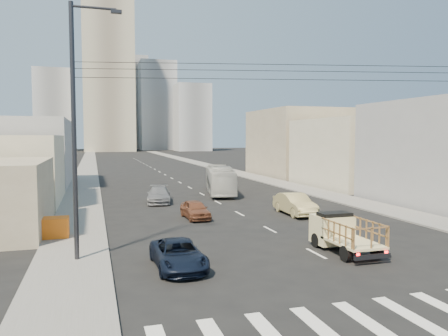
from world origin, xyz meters
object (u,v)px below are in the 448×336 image
navy_pickup (178,254)px  city_bus (220,180)px  sedan_tan (295,204)px  sedan_brown (195,209)px  streetlamp_left (76,125)px  crate_stack (52,228)px  flatbed_pickup (343,231)px  sedan_grey (159,195)px

navy_pickup → city_bus: city_bus is taller
city_bus → sedan_tan: 13.61m
sedan_brown → streetlamp_left: bearing=-133.2°
sedan_brown → crate_stack: 10.08m
flatbed_pickup → streetlamp_left: size_ratio=0.37×
navy_pickup → sedan_tan: sedan_tan is taller
city_bus → streetlamp_left: bearing=-109.8°
sedan_tan → crate_stack: (-16.89, -3.33, -0.11)m
crate_stack → streetlamp_left: bearing=-72.5°
sedan_brown → crate_stack: bearing=-159.9°
streetlamp_left → sedan_brown: bearing=49.5°
flatbed_pickup → streetlamp_left: bearing=170.7°
city_bus → sedan_brown: city_bus is taller
flatbed_pickup → crate_stack: flatbed_pickup is taller
flatbed_pickup → city_bus: city_bus is taller
streetlamp_left → city_bus: bearing=58.7°
sedan_tan → city_bus: bearing=99.4°
flatbed_pickup → city_bus: bearing=89.0°
city_bus → crate_stack: 22.44m
crate_stack → sedan_grey: bearing=57.3°
sedan_grey → streetlamp_left: (-6.27, -17.36, 5.73)m
streetlamp_left → navy_pickup: bearing=-29.5°
sedan_tan → crate_stack: bearing=-167.9°
city_bus → crate_stack: size_ratio=5.68×
flatbed_pickup → navy_pickup: flatbed_pickup is taller
flatbed_pickup → navy_pickup: bearing=-177.9°
sedan_tan → crate_stack: 17.22m
streetlamp_left → crate_stack: size_ratio=6.67×
streetlamp_left → crate_stack: 7.84m
navy_pickup → streetlamp_left: bearing=149.8°
sedan_brown → streetlamp_left: size_ratio=0.32×
sedan_brown → flatbed_pickup: bearing=-67.6°
navy_pickup → streetlamp_left: (-4.28, 2.42, 5.81)m
sedan_brown → streetlamp_left: streetlamp_left is taller
navy_pickup → sedan_brown: 11.91m
sedan_grey → navy_pickup: bearing=-87.1°
sedan_brown → sedan_grey: (-1.41, 8.36, 0.05)m
streetlamp_left → sedan_grey: bearing=70.1°
navy_pickup → sedan_grey: (2.00, 19.77, 0.08)m
flatbed_pickup → streetlamp_left: 14.09m
navy_pickup → sedan_grey: bearing=83.5°
streetlamp_left → flatbed_pickup: bearing=-9.3°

